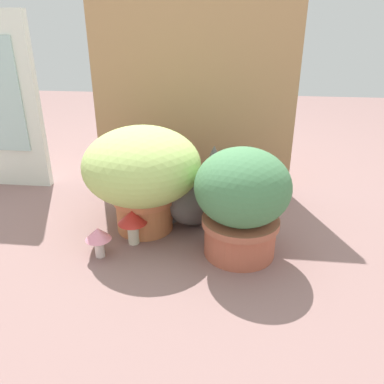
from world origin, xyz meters
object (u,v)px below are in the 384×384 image
(cat, at_px, (200,195))
(mushroom_ornament_pink, at_px, (98,236))
(grass_planter, at_px, (142,171))
(leafy_planter, at_px, (242,200))
(mushroom_ornament_red, at_px, (132,220))

(cat, distance_m, mushroom_ornament_pink, 0.44)
(grass_planter, bearing_deg, cat, 19.67)
(leafy_planter, relative_size, mushroom_ornament_red, 2.89)
(leafy_planter, relative_size, mushroom_ornament_pink, 3.41)
(mushroom_ornament_red, xyz_separation_m, mushroom_ornament_pink, (-0.10, -0.10, -0.01))
(grass_planter, distance_m, mushroom_ornament_red, 0.19)
(cat, xyz_separation_m, mushroom_ornament_pink, (-0.33, -0.30, -0.04))
(leafy_planter, xyz_separation_m, mushroom_ornament_red, (-0.40, 0.02, -0.11))
(leafy_planter, bearing_deg, grass_planter, 159.78)
(grass_planter, relative_size, mushroom_ornament_pink, 3.90)
(grass_planter, relative_size, leafy_planter, 1.14)
(leafy_planter, height_order, cat, leafy_planter)
(cat, height_order, mushroom_ornament_red, cat)
(grass_planter, relative_size, mushroom_ornament_red, 3.30)
(cat, distance_m, mushroom_ornament_red, 0.30)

